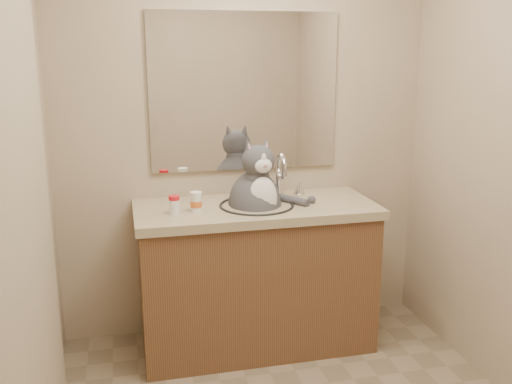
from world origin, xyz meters
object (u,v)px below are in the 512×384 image
at_px(cat, 256,200).
at_px(pill_bottle_redcap, 174,205).
at_px(grey_canister, 197,204).
at_px(pill_bottle_orange, 196,202).

xyz_separation_m(cat, pill_bottle_redcap, (-0.46, -0.07, 0.02)).
height_order(cat, pill_bottle_redcap, cat).
xyz_separation_m(pill_bottle_redcap, grey_canister, (0.12, 0.04, -0.01)).
bearing_deg(pill_bottle_orange, pill_bottle_redcap, -172.25).
bearing_deg(grey_canister, pill_bottle_orange, -105.44).
bearing_deg(pill_bottle_redcap, cat, 9.03).
bearing_deg(pill_bottle_redcap, pill_bottle_orange, 7.75).
distance_m(pill_bottle_orange, grey_canister, 0.03).
xyz_separation_m(cat, grey_canister, (-0.34, -0.04, 0.01)).
distance_m(cat, pill_bottle_redcap, 0.47).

